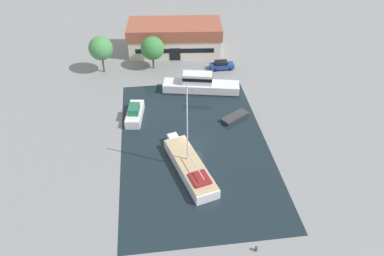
{
  "coord_description": "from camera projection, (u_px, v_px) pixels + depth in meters",
  "views": [
    {
      "loc": [
        -5.49,
        -40.7,
        34.3
      ],
      "look_at": [
        0.0,
        2.56,
        1.0
      ],
      "focal_mm": 35.0,
      "sensor_mm": 36.0,
      "label": 1
    }
  ],
  "objects": [
    {
      "name": "sailboat_moored",
      "position": [
        190.0,
        166.0,
        48.71
      ],
      "size": [
        6.09,
        12.91,
        12.77
      ],
      "rotation": [
        0.0,
        0.0,
        0.27
      ],
      "color": "silver",
      "rests_on": "water_canal"
    },
    {
      "name": "parked_car",
      "position": [
        222.0,
        65.0,
        70.73
      ],
      "size": [
        4.5,
        1.86,
        1.65
      ],
      "rotation": [
        0.0,
        0.0,
        4.73
      ],
      "color": "navy",
      "rests_on": "ground"
    },
    {
      "name": "mooring_bollard",
      "position": [
        256.0,
        248.0,
        39.31
      ],
      "size": [
        0.33,
        0.33,
        0.68
      ],
      "color": "#47474C",
      "rests_on": "ground"
    },
    {
      "name": "quay_tree_near_building",
      "position": [
        152.0,
        48.0,
        69.09
      ],
      "size": [
        4.35,
        4.35,
        6.28
      ],
      "color": "brown",
      "rests_on": "ground"
    },
    {
      "name": "water_canal",
      "position": [
        194.0,
        144.0,
        53.45
      ],
      "size": [
        20.74,
        34.17,
        0.01
      ],
      "primitive_type": "cube",
      "color": "black",
      "rests_on": "ground"
    },
    {
      "name": "small_dinghy",
      "position": [
        235.0,
        117.0,
        58.19
      ],
      "size": [
        4.85,
        3.94,
        0.65
      ],
      "rotation": [
        0.0,
        0.0,
        5.28
      ],
      "color": "#23282D",
      "rests_on": "water_canal"
    },
    {
      "name": "warehouse_building",
      "position": [
        175.0,
        37.0,
        75.63
      ],
      "size": [
        19.3,
        10.38,
        5.93
      ],
      "rotation": [
        0.0,
        0.0,
        -0.09
      ],
      "color": "beige",
      "rests_on": "ground"
    },
    {
      "name": "cabin_boat",
      "position": [
        135.0,
        113.0,
        58.03
      ],
      "size": [
        3.07,
        6.42,
        2.4
      ],
      "rotation": [
        0.0,
        0.0,
        -0.14
      ],
      "color": "silver",
      "rests_on": "water_canal"
    },
    {
      "name": "motor_cruiser",
      "position": [
        200.0,
        85.0,
        64.16
      ],
      "size": [
        13.49,
        5.66,
        3.47
      ],
      "rotation": [
        0.0,
        0.0,
        1.37
      ],
      "color": "silver",
      "rests_on": "water_canal"
    },
    {
      "name": "ground_plane",
      "position": [
        194.0,
        144.0,
        53.45
      ],
      "size": [
        440.0,
        440.0,
        0.0
      ],
      "primitive_type": "plane",
      "color": "gray"
    },
    {
      "name": "quay_tree_by_water",
      "position": [
        101.0,
        48.0,
        67.56
      ],
      "size": [
        4.36,
        4.36,
        6.95
      ],
      "color": "brown",
      "rests_on": "ground"
    }
  ]
}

